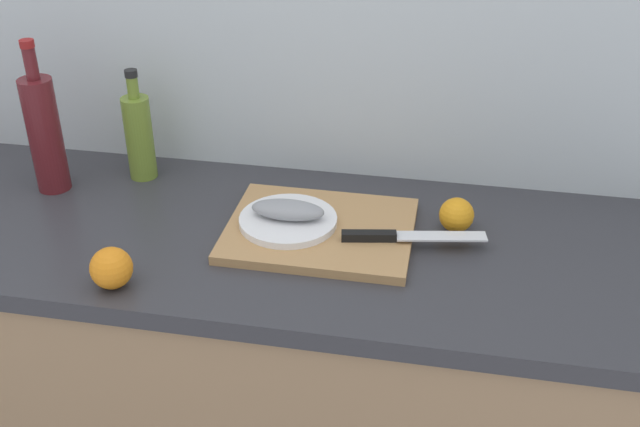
# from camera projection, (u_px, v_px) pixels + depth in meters

# --- Properties ---
(back_wall) EXTENTS (3.20, 0.05, 2.50)m
(back_wall) POSITION_uv_depth(u_px,v_px,m) (250.00, 20.00, 1.70)
(back_wall) COLOR silver
(back_wall) RESTS_ON ground_plane
(kitchen_counter) EXTENTS (2.00, 0.60, 0.90)m
(kitchen_counter) POSITION_uv_depth(u_px,v_px,m) (230.00, 388.00, 1.83)
(kitchen_counter) COLOR #9E7A56
(kitchen_counter) RESTS_ON ground_plane
(cutting_board) EXTENTS (0.38, 0.31, 0.02)m
(cutting_board) POSITION_uv_depth(u_px,v_px,m) (320.00, 230.00, 1.58)
(cutting_board) COLOR tan
(cutting_board) RESTS_ON kitchen_counter
(white_plate) EXTENTS (0.20, 0.20, 0.01)m
(white_plate) POSITION_uv_depth(u_px,v_px,m) (288.00, 220.00, 1.58)
(white_plate) COLOR white
(white_plate) RESTS_ON cutting_board
(fish_fillet) EXTENTS (0.15, 0.07, 0.04)m
(fish_fillet) POSITION_uv_depth(u_px,v_px,m) (288.00, 210.00, 1.57)
(fish_fillet) COLOR gray
(fish_fillet) RESTS_ON white_plate
(chef_knife) EXTENTS (0.29, 0.08, 0.02)m
(chef_knife) POSITION_uv_depth(u_px,v_px,m) (395.00, 236.00, 1.53)
(chef_knife) COLOR silver
(chef_knife) RESTS_ON cutting_board
(olive_oil_bottle) EXTENTS (0.06, 0.06, 0.26)m
(olive_oil_bottle) POSITION_uv_depth(u_px,v_px,m) (139.00, 135.00, 1.76)
(olive_oil_bottle) COLOR olive
(olive_oil_bottle) RESTS_ON kitchen_counter
(wine_bottle) EXTENTS (0.07, 0.07, 0.35)m
(wine_bottle) POSITION_uv_depth(u_px,v_px,m) (44.00, 132.00, 1.69)
(wine_bottle) COLOR #59191E
(wine_bottle) RESTS_ON kitchen_counter
(orange_0) EXTENTS (0.07, 0.07, 0.07)m
(orange_0) POSITION_uv_depth(u_px,v_px,m) (457.00, 215.00, 1.58)
(orange_0) COLOR orange
(orange_0) RESTS_ON kitchen_counter
(orange_1) EXTENTS (0.08, 0.08, 0.08)m
(orange_1) POSITION_uv_depth(u_px,v_px,m) (111.00, 268.00, 1.41)
(orange_1) COLOR orange
(orange_1) RESTS_ON kitchen_counter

